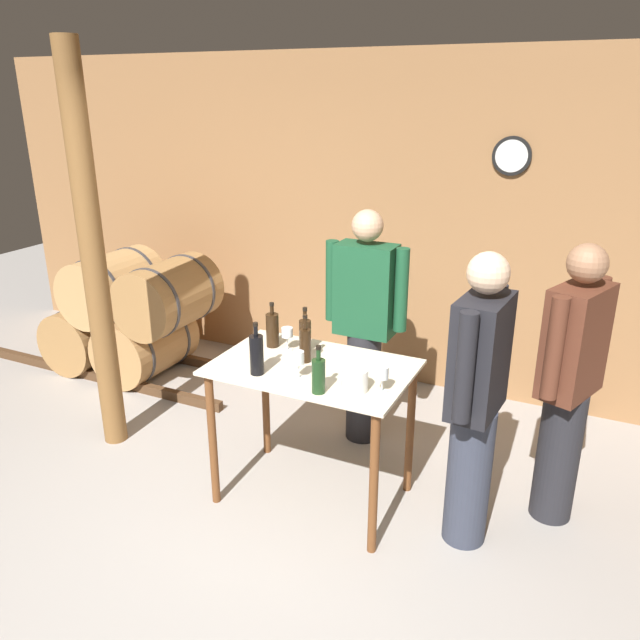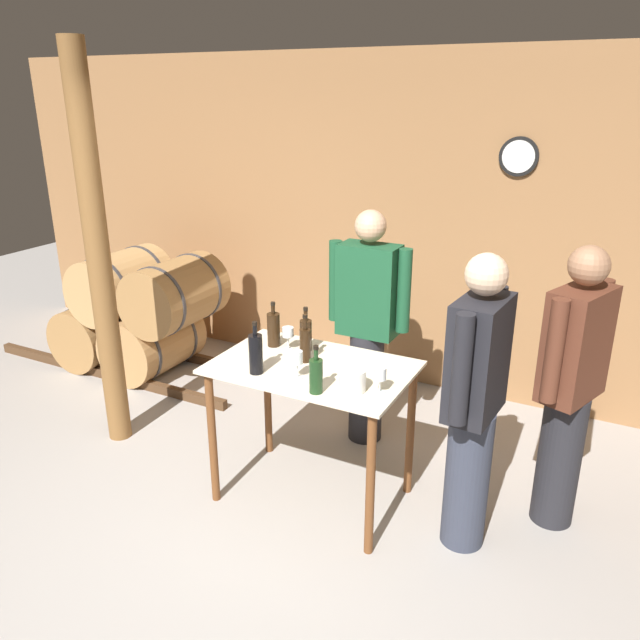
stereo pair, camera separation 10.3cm
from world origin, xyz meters
TOP-DOWN VIEW (x-y plane):
  - ground_plane at (0.00, 0.00)m, footprint 14.00×14.00m
  - back_wall at (0.00, 2.73)m, footprint 8.40×0.08m
  - barrel_rack at (-2.22, 1.83)m, footprint 2.59×0.79m
  - tasting_table at (0.07, 0.86)m, footprint 1.15×0.74m
  - wooden_post at (-1.53, 0.84)m, footprint 0.16×0.16m
  - wine_bottle_far_left at (-0.29, 1.02)m, footprint 0.08×0.08m
  - wine_bottle_left at (-0.17, 0.63)m, footprint 0.08×0.08m
  - wine_bottle_center at (-0.08, 1.04)m, footprint 0.07×0.07m
  - wine_bottle_right at (0.00, 0.89)m, footprint 0.07×0.07m
  - wine_bottle_far_right at (0.24, 0.57)m, footprint 0.07×0.07m
  - wine_glass_near_left at (-0.18, 1.00)m, footprint 0.07×0.07m
  - wine_glass_near_center at (0.07, 0.68)m, footprint 0.06×0.06m
  - wine_glass_near_right at (0.54, 0.72)m, footprint 0.07×0.07m
  - ice_bucket at (0.41, 0.67)m, footprint 0.14×0.14m
  - person_host at (0.07, 1.65)m, footprint 0.59×0.24m
  - person_visitor_with_scarf at (1.01, 0.88)m, footprint 0.25×0.59m
  - person_visitor_bearded at (1.43, 1.31)m, footprint 0.34×0.56m

SIDE VIEW (x-z plane):
  - ground_plane at x=0.00m, z-range 0.00..0.00m
  - barrel_rack at x=-2.22m, z-range -0.02..1.06m
  - tasting_table at x=0.07m, z-range 0.28..1.18m
  - person_visitor_bearded at x=1.43m, z-range 0.05..1.71m
  - person_visitor_with_scarf at x=1.01m, z-range 0.05..1.71m
  - person_host at x=0.07m, z-range 0.05..1.72m
  - ice_bucket at x=0.41m, z-range 0.89..1.01m
  - wine_bottle_far_right at x=0.24m, z-range 0.86..1.13m
  - wine_glass_near_right at x=0.54m, z-range 0.92..1.07m
  - wine_bottle_center at x=-0.08m, z-range 0.86..1.14m
  - wine_glass_near_left at x=-0.18m, z-range 0.93..1.07m
  - wine_bottle_far_left at x=-0.29m, z-range 0.86..1.15m
  - wine_bottle_right at x=0.00m, z-range 0.86..1.15m
  - wine_glass_near_center at x=0.07m, z-range 0.93..1.09m
  - wine_bottle_left at x=-0.17m, z-range 0.86..1.17m
  - wooden_post at x=-1.53m, z-range 0.00..2.70m
  - back_wall at x=0.00m, z-range 0.00..2.70m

